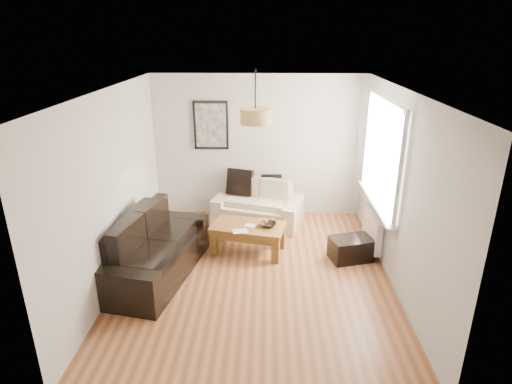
{
  "coord_description": "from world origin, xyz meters",
  "views": [
    {
      "loc": [
        0.16,
        -5.24,
        3.27
      ],
      "look_at": [
        0.0,
        0.6,
        1.05
      ],
      "focal_mm": 29.72,
      "sensor_mm": 36.0,
      "label": 1
    }
  ],
  "objects_px": {
    "coffee_table": "(248,238)",
    "ottoman": "(351,249)",
    "sofa_leather": "(153,247)",
    "loveseat_cream": "(258,204)"
  },
  "relations": [
    {
      "from": "sofa_leather",
      "to": "coffee_table",
      "type": "height_order",
      "value": "sofa_leather"
    },
    {
      "from": "coffee_table",
      "to": "ottoman",
      "type": "relative_size",
      "value": 1.8
    },
    {
      "from": "loveseat_cream",
      "to": "ottoman",
      "type": "xyz_separation_m",
      "value": [
        1.45,
        -1.27,
        -0.2
      ]
    },
    {
      "from": "coffee_table",
      "to": "ottoman",
      "type": "distance_m",
      "value": 1.59
    },
    {
      "from": "loveseat_cream",
      "to": "ottoman",
      "type": "height_order",
      "value": "loveseat_cream"
    },
    {
      "from": "sofa_leather",
      "to": "coffee_table",
      "type": "bearing_deg",
      "value": -50.11
    },
    {
      "from": "loveseat_cream",
      "to": "coffee_table",
      "type": "height_order",
      "value": "loveseat_cream"
    },
    {
      "from": "ottoman",
      "to": "sofa_leather",
      "type": "bearing_deg",
      "value": -170.13
    },
    {
      "from": "sofa_leather",
      "to": "ottoman",
      "type": "bearing_deg",
      "value": -68.58
    },
    {
      "from": "sofa_leather",
      "to": "coffee_table",
      "type": "distance_m",
      "value": 1.5
    }
  ]
}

